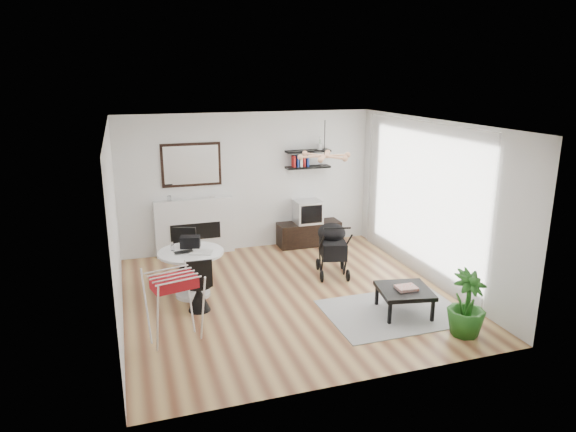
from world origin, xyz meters
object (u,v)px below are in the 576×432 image
object	(u,v)px
tv_console	(309,234)
coffee_table	(404,291)
drying_rack	(174,306)
stroller	(332,250)
dining_table	(192,267)
fireplace	(195,220)
crt_tv	(308,212)
potted_plant	(467,304)

from	to	relation	value
tv_console	coffee_table	xyz separation A→B (m)	(0.23, -3.38, 0.11)
tv_console	drying_rack	xyz separation A→B (m)	(-3.03, -3.18, 0.26)
stroller	dining_table	bearing A→B (deg)	-161.60
fireplace	stroller	distance (m)	2.78
dining_table	coffee_table	distance (m)	3.26
fireplace	tv_console	distance (m)	2.34
fireplace	crt_tv	distance (m)	2.26
drying_rack	fireplace	bearing A→B (deg)	63.97
stroller	potted_plant	bearing A→B (deg)	-57.77
drying_rack	stroller	world-z (taller)	stroller
dining_table	potted_plant	xyz separation A→B (m)	(3.30, -2.41, -0.04)
tv_console	crt_tv	world-z (taller)	crt_tv
dining_table	drying_rack	world-z (taller)	drying_rack
dining_table	drying_rack	distance (m)	1.45
tv_console	potted_plant	xyz separation A→B (m)	(0.68, -4.20, 0.21)
fireplace	coffee_table	size ratio (longest dim) A/B	2.53
fireplace	drying_rack	bearing A→B (deg)	-102.47
fireplace	coffee_table	bearing A→B (deg)	-54.57
potted_plant	crt_tv	bearing A→B (deg)	99.64
coffee_table	stroller	bearing A→B (deg)	102.43
dining_table	drying_rack	size ratio (longest dim) A/B	1.06
crt_tv	dining_table	xyz separation A→B (m)	(-2.59, -1.79, -0.22)
tv_console	potted_plant	size ratio (longest dim) A/B	1.42
crt_tv	coffee_table	bearing A→B (deg)	-85.60
stroller	fireplace	bearing A→B (deg)	154.43
crt_tv	fireplace	bearing A→B (deg)	175.95
crt_tv	coffee_table	xyz separation A→B (m)	(0.26, -3.38, -0.36)
stroller	crt_tv	bearing A→B (deg)	99.55
drying_rack	potted_plant	world-z (taller)	drying_rack
fireplace	stroller	xyz separation A→B (m)	(2.13, -1.77, -0.26)
fireplace	tv_console	world-z (taller)	fireplace
drying_rack	stroller	size ratio (longest dim) A/B	0.96
fireplace	drying_rack	xyz separation A→B (m)	(-0.74, -3.34, -0.18)
drying_rack	potted_plant	xyz separation A→B (m)	(3.71, -1.02, -0.05)
tv_console	fireplace	bearing A→B (deg)	176.08
fireplace	drying_rack	size ratio (longest dim) A/B	2.27
stroller	potted_plant	xyz separation A→B (m)	(0.84, -2.59, 0.02)
tv_console	crt_tv	distance (m)	0.47
crt_tv	potted_plant	xyz separation A→B (m)	(0.71, -4.20, -0.26)
coffee_table	crt_tv	bearing A→B (deg)	94.40
crt_tv	coffee_table	world-z (taller)	crt_tv
tv_console	potted_plant	distance (m)	4.26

